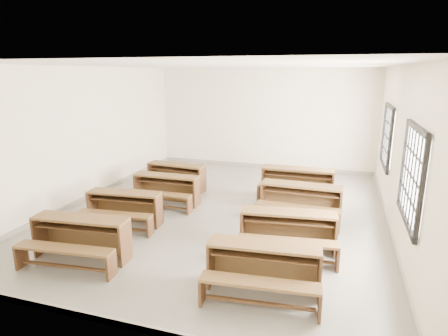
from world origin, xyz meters
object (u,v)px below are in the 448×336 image
(desk_set_6, at_px, (301,199))
(desk_set_5, at_px, (288,229))
(desk_set_4, at_px, (263,265))
(desk_set_0, at_px, (80,236))
(desk_set_3, at_px, (176,175))
(desk_set_7, at_px, (297,182))
(desk_set_1, at_px, (124,206))
(desk_set_2, at_px, (166,187))

(desk_set_6, bearing_deg, desk_set_5, -89.81)
(desk_set_4, bearing_deg, desk_set_0, 174.25)
(desk_set_3, bearing_deg, desk_set_6, -12.30)
(desk_set_5, distance_m, desk_set_7, 2.91)
(desk_set_4, bearing_deg, desk_set_5, 78.27)
(desk_set_1, distance_m, desk_set_7, 4.17)
(desk_set_6, bearing_deg, desk_set_4, -92.18)
(desk_set_2, bearing_deg, desk_set_4, -46.00)
(desk_set_4, relative_size, desk_set_6, 0.97)
(desk_set_3, bearing_deg, desk_set_1, -85.78)
(desk_set_0, height_order, desk_set_5, desk_set_5)
(desk_set_3, bearing_deg, desk_set_4, -46.38)
(desk_set_1, bearing_deg, desk_set_7, 34.21)
(desk_set_0, height_order, desk_set_1, desk_set_0)
(desk_set_5, bearing_deg, desk_set_7, 86.73)
(desk_set_5, distance_m, desk_set_6, 1.62)
(desk_set_0, bearing_deg, desk_set_1, 89.11)
(desk_set_6, xyz_separation_m, desk_set_7, (-0.23, 1.28, 0.01))
(desk_set_4, distance_m, desk_set_5, 1.34)
(desk_set_1, distance_m, desk_set_4, 3.59)
(desk_set_5, height_order, desk_set_6, desk_set_6)
(desk_set_0, relative_size, desk_set_3, 1.04)
(desk_set_0, xyz_separation_m, desk_set_6, (3.30, 2.92, 0.02))
(desk_set_3, relative_size, desk_set_6, 0.95)
(desk_set_1, relative_size, desk_set_6, 0.93)
(desk_set_3, height_order, desk_set_5, desk_set_5)
(desk_set_1, bearing_deg, desk_set_2, 73.17)
(desk_set_1, relative_size, desk_set_5, 0.92)
(desk_set_0, distance_m, desk_set_5, 3.51)
(desk_set_4, bearing_deg, desk_set_3, 123.49)
(desk_set_4, relative_size, desk_set_5, 0.96)
(desk_set_3, xyz_separation_m, desk_set_5, (3.36, -2.68, 0.02))
(desk_set_4, xyz_separation_m, desk_set_6, (0.19, 2.95, 0.03))
(desk_set_2, bearing_deg, desk_set_3, 101.46)
(desk_set_1, relative_size, desk_set_7, 0.92)
(desk_set_1, height_order, desk_set_7, desk_set_7)
(desk_set_2, distance_m, desk_set_5, 3.51)
(desk_set_0, relative_size, desk_set_7, 0.97)
(desk_set_1, height_order, desk_set_6, desk_set_6)
(desk_set_0, relative_size, desk_set_4, 1.02)
(desk_set_1, relative_size, desk_set_3, 0.98)
(desk_set_3, relative_size, desk_set_7, 0.94)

